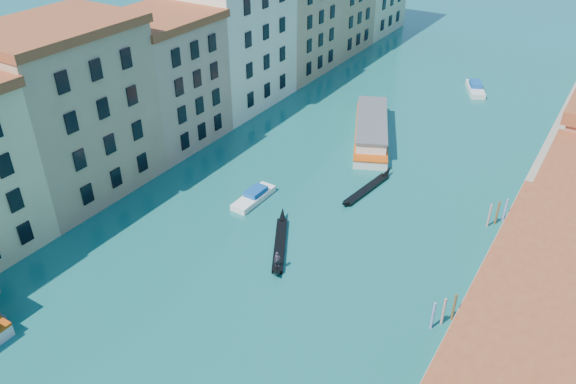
% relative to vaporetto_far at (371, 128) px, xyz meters
% --- Properties ---
extents(left_bank_palazzos, '(12.80, 128.40, 21.00)m').
position_rel_vaporetto_far_xyz_m(left_bank_palazzos, '(-24.20, -5.90, 8.39)').
color(left_bank_palazzos, '#C5B98D').
rests_on(left_bank_palazzos, ground).
extents(quay, '(4.00, 140.00, 1.00)m').
position_rel_vaporetto_far_xyz_m(quay, '(23.80, -5.58, -0.81)').
color(quay, '#A09181').
rests_on(quay, ground).
extents(vaporetto_far, '(12.09, 19.74, 2.92)m').
position_rel_vaporetto_far_xyz_m(vaporetto_far, '(0.00, 0.00, 0.00)').
color(vaporetto_far, silver).
rests_on(vaporetto_far, ground).
extents(gondola_fore, '(6.54, 10.76, 2.36)m').
position_rel_vaporetto_far_xyz_m(gondola_fore, '(2.84, -28.72, -0.92)').
color(gondola_fore, black).
rests_on(gondola_fore, ground).
extents(gondola_far, '(2.41, 11.26, 1.60)m').
position_rel_vaporetto_far_xyz_m(gondola_far, '(5.87, -13.60, -0.99)').
color(gondola_far, black).
rests_on(gondola_far, ground).
extents(motorboat_mid, '(2.11, 6.46, 1.33)m').
position_rel_vaporetto_far_xyz_m(motorboat_mid, '(-4.58, -22.76, -0.80)').
color(motorboat_mid, white).
rests_on(motorboat_mid, ground).
extents(motorboat_far, '(5.07, 7.55, 1.50)m').
position_rel_vaporetto_far_xyz_m(motorboat_far, '(7.72, 25.42, -0.73)').
color(motorboat_far, silver).
rests_on(motorboat_far, ground).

